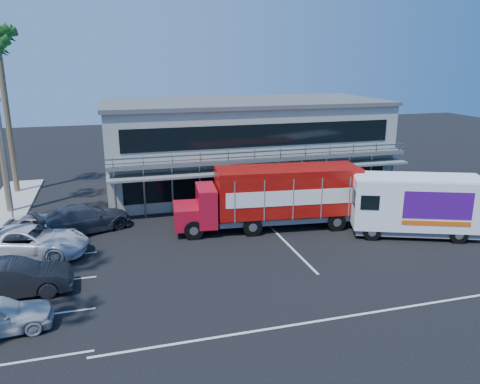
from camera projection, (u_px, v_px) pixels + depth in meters
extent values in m
plane|color=black|center=(268.00, 263.00, 24.82)|extent=(120.00, 120.00, 0.00)
cube|color=gray|center=(243.00, 147.00, 38.55)|extent=(22.00, 10.00, 7.00)
cube|color=#515454|center=(243.00, 102.00, 37.55)|extent=(22.40, 10.40, 0.30)
cube|color=#515454|center=(265.00, 159.00, 33.33)|extent=(22.00, 1.20, 0.25)
cube|color=gray|center=(268.00, 153.00, 32.69)|extent=(22.00, 0.08, 0.90)
cube|color=slate|center=(266.00, 169.00, 33.25)|extent=(22.00, 1.80, 0.15)
cube|color=black|center=(262.00, 184.00, 34.42)|extent=(20.00, 0.06, 1.60)
cube|color=black|center=(263.00, 135.00, 33.44)|extent=(20.00, 0.06, 1.60)
cylinder|color=brown|center=(0.00, 135.00, 31.51)|extent=(0.44, 0.44, 11.00)
cylinder|color=brown|center=(8.00, 119.00, 36.36)|extent=(0.44, 0.44, 12.00)
cylinder|color=gray|center=(5.00, 163.00, 30.20)|extent=(0.14, 0.14, 8.00)
cube|color=#B20E22|center=(187.00, 216.00, 28.90)|extent=(1.83, 2.68, 1.35)
cube|color=#B20E22|center=(206.00, 205.00, 28.94)|extent=(1.42, 2.91, 2.36)
cube|color=black|center=(206.00, 195.00, 28.75)|extent=(0.31, 2.38, 0.79)
cube|color=#A2130A|center=(287.00, 190.00, 29.57)|extent=(9.22, 3.75, 2.92)
cube|color=slate|center=(287.00, 216.00, 30.04)|extent=(9.18, 3.33, 0.34)
cube|color=white|center=(293.00, 198.00, 28.26)|extent=(8.21, 0.92, 0.95)
cube|color=white|center=(282.00, 186.00, 30.94)|extent=(8.21, 0.92, 0.95)
cylinder|color=black|center=(194.00, 230.00, 27.93)|extent=(1.19, 0.40, 1.17)
cylinder|color=black|center=(191.00, 217.00, 30.28)|extent=(1.19, 0.40, 1.17)
cylinder|color=black|center=(253.00, 227.00, 28.51)|extent=(1.19, 0.40, 1.17)
cylinder|color=black|center=(245.00, 214.00, 30.85)|extent=(1.19, 0.40, 1.17)
cylinder|color=black|center=(337.00, 222.00, 29.38)|extent=(1.19, 0.40, 1.17)
cylinder|color=black|center=(323.00, 210.00, 31.72)|extent=(1.19, 0.40, 1.17)
cube|color=white|center=(416.00, 202.00, 28.27)|extent=(8.00, 5.20, 3.03)
cube|color=slate|center=(413.00, 228.00, 28.73)|extent=(7.63, 4.84, 0.38)
cube|color=black|center=(353.00, 195.00, 28.55)|extent=(0.84, 2.00, 1.03)
cube|color=white|center=(419.00, 177.00, 27.85)|extent=(7.84, 5.09, 0.09)
cube|color=#480D7D|center=(438.00, 206.00, 26.87)|extent=(3.64, 1.46, 1.62)
cube|color=#480D7D|center=(425.00, 193.00, 29.39)|extent=(3.64, 1.46, 1.62)
cube|color=#F2590C|center=(436.00, 223.00, 27.16)|extent=(3.63, 1.45, 0.27)
cylinder|color=black|center=(372.00, 232.00, 27.87)|extent=(1.07, 0.64, 1.04)
cylinder|color=black|center=(366.00, 219.00, 30.06)|extent=(1.07, 0.64, 1.04)
cylinder|color=black|center=(459.00, 235.00, 27.39)|extent=(1.07, 0.64, 1.04)
cylinder|color=black|center=(446.00, 222.00, 29.59)|extent=(1.07, 0.64, 1.04)
imported|color=black|center=(14.00, 279.00, 21.18)|extent=(5.15, 1.97, 1.67)
imported|color=silver|center=(30.00, 242.00, 25.47)|extent=(6.62, 4.22, 1.70)
imported|color=#282C35|center=(84.00, 219.00, 29.14)|extent=(6.31, 4.40, 1.70)
imported|color=slate|center=(44.00, 226.00, 28.19)|extent=(4.72, 2.62, 1.52)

